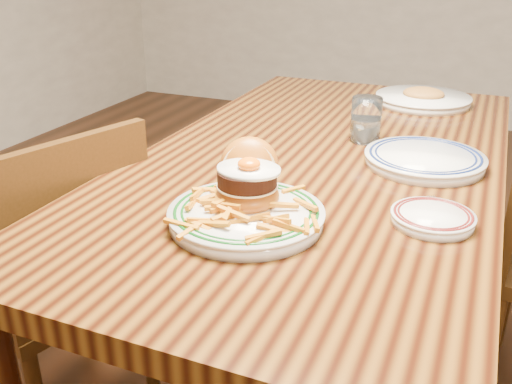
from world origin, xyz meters
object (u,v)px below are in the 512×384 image
at_px(main_plate, 247,201).
at_px(side_plate, 433,217).
at_px(table, 321,186).
at_px(chair_left, 63,278).

distance_m(main_plate, side_plate, 0.35).
relative_size(table, side_plate, 9.67).
distance_m(table, chair_left, 0.69).
relative_size(chair_left, side_plate, 5.13).
bearing_deg(side_plate, chair_left, -154.16).
xyz_separation_m(table, side_plate, (0.30, -0.29, 0.10)).
bearing_deg(table, side_plate, -43.95).
relative_size(table, chair_left, 1.89).
bearing_deg(table, chair_left, -148.15).
relative_size(chair_left, main_plate, 2.73).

